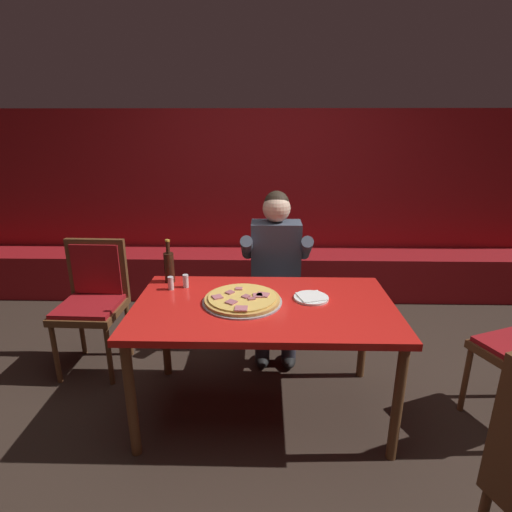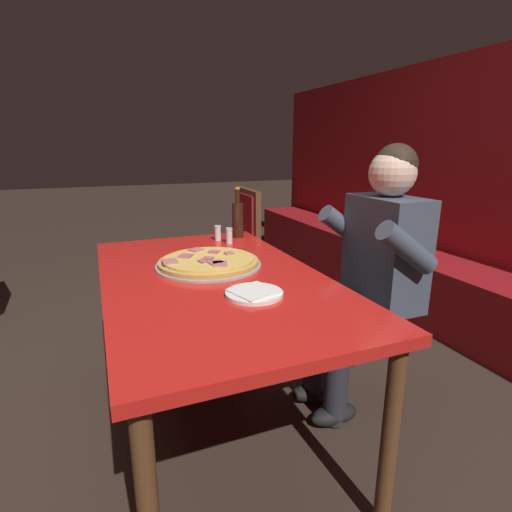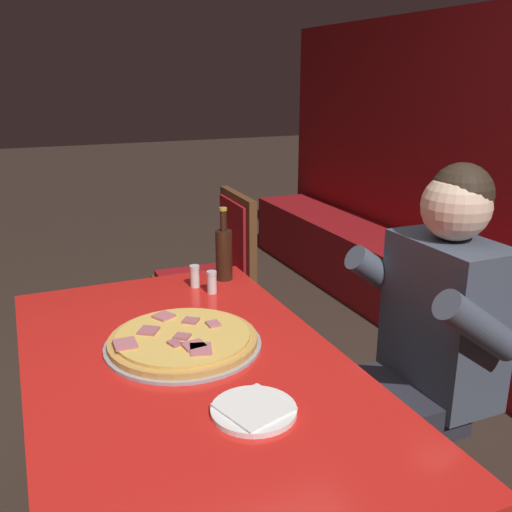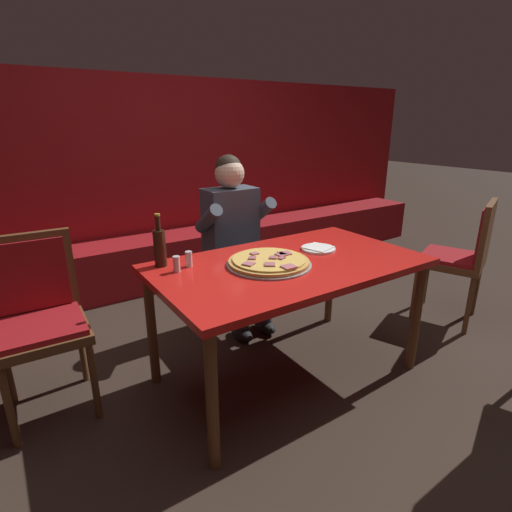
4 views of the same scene
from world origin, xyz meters
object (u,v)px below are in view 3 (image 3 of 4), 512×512
Objects in this scene: plate_white_paper at (254,410)px; shaker_red_pepper_flakes at (212,283)px; diner_seated_blue_shirt at (420,344)px; pizza at (183,340)px; dining_chair_far_left at (216,270)px; main_dining_table at (190,389)px; beer_bottle at (224,253)px; shaker_parmesan at (195,277)px.

plate_white_paper is 2.44× the size of shaker_red_pepper_flakes.
pizza is at bearing -106.99° from diner_seated_blue_shirt.
dining_chair_far_left reaches higher than pizza.
main_dining_table is 3.24× the size of pizza.
dining_chair_far_left is at bearing 164.01° from plate_white_paper.
beer_bottle is 3.40× the size of shaker_red_pepper_flakes.
shaker_parmesan is 0.10m from shaker_red_pepper_flakes.
dining_chair_far_left is (-1.25, 0.52, -0.11)m from main_dining_table.
main_dining_table is at bearing -18.96° from shaker_parmesan.
shaker_parmesan and shaker_red_pepper_flakes have the same top height.
shaker_parmesan is 0.09× the size of dining_chair_far_left.
main_dining_table is at bearing -25.61° from shaker_red_pepper_flakes.
shaker_red_pepper_flakes is at bearing 168.10° from plate_white_paper.
diner_seated_blue_shirt reaches higher than main_dining_table.
plate_white_paper is 0.69m from diner_seated_blue_shirt.
pizza is 1.24m from dining_chair_far_left.
shaker_red_pepper_flakes reaches higher than pizza.
main_dining_table is 0.31m from plate_white_paper.
shaker_red_pepper_flakes is at bearing -20.16° from dining_chair_far_left.
shaker_red_pepper_flakes is at bearing 149.48° from pizza.
plate_white_paper is at bearing -15.99° from dining_chair_far_left.
dining_chair_far_left is (-0.62, 0.18, -0.29)m from beer_bottle.
beer_bottle reaches higher than shaker_parmesan.
plate_white_paper reaches higher than main_dining_table.
beer_bottle is 0.83m from diner_seated_blue_shirt.
beer_bottle reaches higher than plate_white_paper.
plate_white_paper is at bearing -73.50° from diner_seated_blue_shirt.
main_dining_table is 17.75× the size of shaker_parmesan.
shaker_parmesan is 1.00× the size of shaker_red_pepper_flakes.
shaker_red_pepper_flakes is at bearing -37.43° from beer_bottle.
diner_seated_blue_shirt is at bearing 37.82° from shaker_parmesan.
shaker_red_pepper_flakes is (-0.79, 0.17, 0.03)m from plate_white_paper.
beer_bottle reaches higher than shaker_red_pepper_flakes.
main_dining_table is at bearing -165.00° from plate_white_paper.
shaker_parmesan is at bearing -25.41° from dining_chair_far_left.
pizza is 5.48× the size of shaker_parmesan.
dining_chair_far_left is (-1.34, -0.22, -0.15)m from diner_seated_blue_shirt.
plate_white_paper is at bearing 7.71° from pizza.
diner_seated_blue_shirt reaches higher than plate_white_paper.
diner_seated_blue_shirt is (0.72, 0.40, -0.15)m from beer_bottle.
shaker_parmesan is at bearing 161.04° from main_dining_table.
main_dining_table is 17.75× the size of shaker_red_pepper_flakes.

